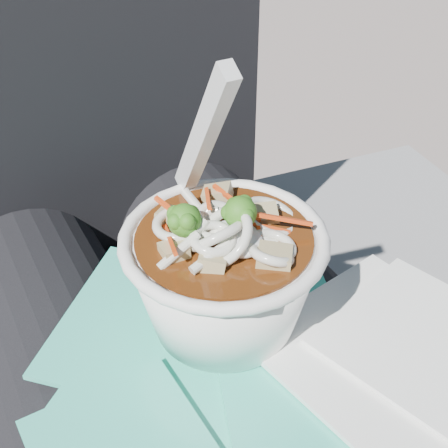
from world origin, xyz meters
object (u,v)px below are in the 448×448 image
person_body (163,314)px  lap (212,414)px  udon_bowl (224,267)px  plastic_bag (245,356)px

person_body → lap: bearing=-90.0°
udon_bowl → person_body: bearing=100.4°
lap → person_body: bearing=90.0°
lap → plastic_bag: 0.09m
person_body → udon_bowl: 0.14m
lap → plastic_bag: (0.01, -0.02, 0.08)m
person_body → udon_bowl: bearing=-79.6°
lap → person_body: size_ratio=0.48×
lap → udon_bowl: 0.14m
person_body → plastic_bag: bearing=-82.7°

